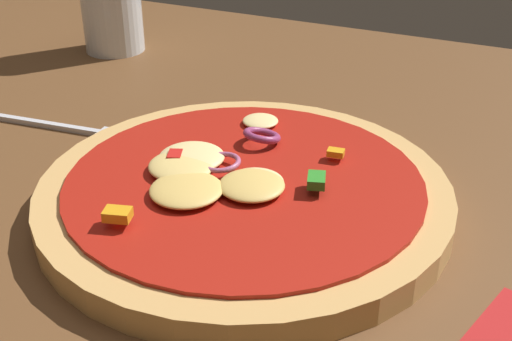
{
  "coord_description": "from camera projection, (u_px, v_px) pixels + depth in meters",
  "views": [
    {
      "loc": [
        0.23,
        -0.38,
        0.29
      ],
      "look_at": [
        0.05,
        0.01,
        0.05
      ],
      "focal_mm": 46.74,
      "sensor_mm": 36.0,
      "label": 1
    }
  ],
  "objects": [
    {
      "name": "pizza",
      "position": [
        243.0,
        192.0,
        0.48
      ],
      "size": [
        0.3,
        0.3,
        0.04
      ],
      "color": "tan",
      "rests_on": "dining_table"
    },
    {
      "name": "dining_table",
      "position": [
        194.0,
        208.0,
        0.52
      ],
      "size": [
        1.4,
        0.9,
        0.03
      ],
      "color": "brown",
      "rests_on": "ground"
    },
    {
      "name": "fork",
      "position": [
        76.0,
        130.0,
        0.6
      ],
      "size": [
        0.16,
        0.03,
        0.01
      ],
      "color": "silver",
      "rests_on": "dining_table"
    }
  ]
}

